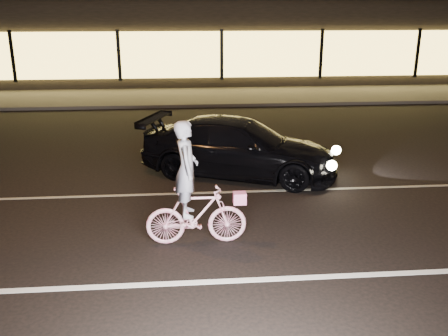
{
  "coord_description": "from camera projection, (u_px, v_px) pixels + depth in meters",
  "views": [
    {
      "loc": [
        -1.82,
        -7.66,
        3.72
      ],
      "look_at": [
        -1.11,
        0.6,
        1.0
      ],
      "focal_mm": 40.0,
      "sensor_mm": 36.0,
      "label": 1
    }
  ],
  "objects": [
    {
      "name": "ground",
      "position": [
        291.0,
        232.0,
        8.56
      ],
      "size": [
        90.0,
        90.0,
        0.0
      ],
      "primitive_type": "plane",
      "color": "black",
      "rests_on": "ground"
    },
    {
      "name": "sedan",
      "position": [
        239.0,
        147.0,
        11.27
      ],
      "size": [
        4.79,
        3.29,
        1.29
      ],
      "rotation": [
        0.0,
        0.0,
        1.2
      ],
      "color": "black",
      "rests_on": "ground"
    },
    {
      "name": "sidewalk",
      "position": [
        225.0,
        96.0,
        20.85
      ],
      "size": [
        30.0,
        4.0,
        0.12
      ],
      "primitive_type": "cube",
      "color": "#383533",
      "rests_on": "ground"
    },
    {
      "name": "lane_stripe_far",
      "position": [
        271.0,
        191.0,
        10.45
      ],
      "size": [
        60.0,
        0.1,
        0.01
      ],
      "primitive_type": "cube",
      "color": "gray",
      "rests_on": "ground"
    },
    {
      "name": "cyclist",
      "position": [
        194.0,
        202.0,
        7.94
      ],
      "size": [
        1.63,
        0.56,
        2.05
      ],
      "rotation": [
        0.0,
        0.0,
        1.57
      ],
      "color": "#DA3E6F",
      "rests_on": "ground"
    },
    {
      "name": "lane_stripe_near",
      "position": [
        314.0,
        277.0,
        7.14
      ],
      "size": [
        60.0,
        0.12,
        0.01
      ],
      "primitive_type": "cube",
      "color": "silver",
      "rests_on": "ground"
    },
    {
      "name": "storefront",
      "position": [
        215.0,
        36.0,
        25.84
      ],
      "size": [
        25.4,
        8.42,
        4.2
      ],
      "color": "black",
      "rests_on": "ground"
    }
  ]
}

